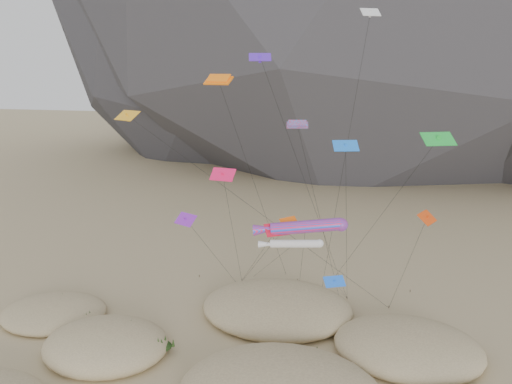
{
  "coord_description": "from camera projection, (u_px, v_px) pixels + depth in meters",
  "views": [
    {
      "loc": [
        9.2,
        -30.36,
        24.96
      ],
      "look_at": [
        -1.32,
        12.0,
        14.24
      ],
      "focal_mm": 35.0,
      "sensor_mm": 36.0,
      "label": 1
    }
  ],
  "objects": [
    {
      "name": "delta_kites",
      "position": [
        298.0,
        168.0,
        42.88
      ],
      "size": [
        29.6,
        19.53,
        30.2
      ],
      "color": "blue",
      "rests_on": "ground"
    },
    {
      "name": "dune_grass",
      "position": [
        232.0,
        376.0,
        40.44
      ],
      "size": [
        43.56,
        27.16,
        1.53
      ],
      "color": "black",
      "rests_on": "ground"
    },
    {
      "name": "orange_parafoil",
      "position": [
        219.0,
        82.0,
        46.02
      ],
      "size": [
        5.75,
        13.63,
        24.6
      ],
      "color": "orange",
      "rests_on": "ground"
    },
    {
      "name": "white_tube_kite",
      "position": [
        292.0,
        244.0,
        43.32
      ],
      "size": [
        10.08,
        15.77,
        10.83
      ],
      "color": "silver",
      "rests_on": "ground"
    },
    {
      "name": "dunes",
      "position": [
        235.0,
        376.0,
        40.57
      ],
      "size": [
        49.69,
        39.61,
        4.07
      ],
      "color": "#CCB789",
      "rests_on": "ground"
    },
    {
      "name": "rainbow_tube_kite",
      "position": [
        302.0,
        227.0,
        39.62
      ],
      "size": [
        7.52,
        18.92,
        13.65
      ],
      "color": "#F91A4B",
      "rests_on": "ground"
    },
    {
      "name": "kite_stakes",
      "position": [
        303.0,
        289.0,
        58.13
      ],
      "size": [
        25.21,
        4.81,
        0.3
      ],
      "color": "#3F2D1E",
      "rests_on": "ground"
    },
    {
      "name": "multi_parafoil",
      "position": [
        298.0,
        128.0,
        43.6
      ],
      "size": [
        4.66,
        9.92,
        20.72
      ],
      "color": "red",
      "rests_on": "ground"
    }
  ]
}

